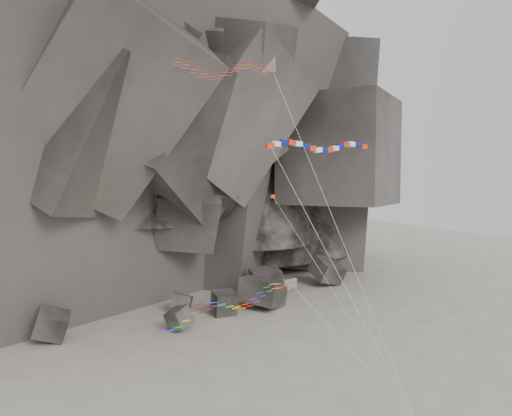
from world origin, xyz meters
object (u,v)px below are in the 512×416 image
delta_kite (221,68)px  pennant_kite (307,250)px  parafoil_kite (225,305)px  banner_kite (320,147)px

delta_kite → pennant_kite: 18.51m
delta_kite → pennant_kite: (7.24, -3.36, -16.70)m
parafoil_kite → banner_kite: bearing=-4.7°
parafoil_kite → delta_kite: bearing=153.2°
banner_kite → pennant_kite: (-3.64, -2.72, -9.83)m
delta_kite → banner_kite: size_ratio=1.31×
parafoil_kite → pennant_kite: pennant_kite is taller
delta_kite → pennant_kite: size_ratio=1.66×
pennant_kite → banner_kite: bearing=28.1°
delta_kite → pennant_kite: delta_kite is taller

